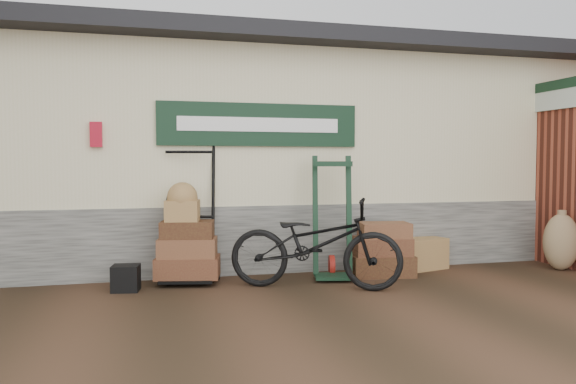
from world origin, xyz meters
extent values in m
plane|color=black|center=(0.00, 0.00, 0.00)|extent=(80.00, 80.00, 0.00)
cube|color=#4C4C47|center=(0.00, 2.75, 0.45)|extent=(14.00, 3.54, 0.90)
cube|color=beige|center=(0.00, 2.75, 1.95)|extent=(14.00, 3.50, 2.10)
cube|color=black|center=(0.00, 2.60, 3.10)|extent=(14.40, 4.10, 0.20)
cube|color=black|center=(-0.30, 0.97, 1.95)|extent=(2.60, 0.06, 0.55)
cube|color=white|center=(-0.30, 0.94, 1.95)|extent=(2.10, 0.01, 0.18)
cube|color=#A30B1D|center=(-2.30, 0.97, 1.80)|extent=(0.14, 0.10, 0.30)
cube|color=maroon|center=(4.70, 1.20, 1.30)|extent=(1.60, 4.50, 2.60)
cube|color=#945E3B|center=(1.94, 0.82, 0.21)|extent=(0.74, 0.59, 0.42)
cube|color=black|center=(-1.97, 0.44, 0.15)|extent=(0.34, 0.30, 0.30)
imported|color=black|center=(0.16, 0.02, 0.58)|extent=(1.47, 2.12, 1.17)
ellipsoid|color=#846147|center=(3.74, 0.25, 0.39)|extent=(0.54, 0.48, 0.77)
camera|label=1|loc=(-1.77, -6.14, 1.46)|focal=35.00mm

